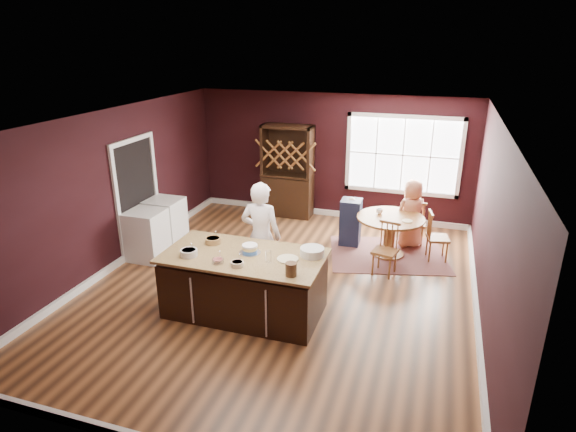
# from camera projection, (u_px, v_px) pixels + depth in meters

# --- Properties ---
(room_shell) EXTENTS (7.00, 7.00, 7.00)m
(room_shell) POSITION_uv_depth(u_px,v_px,m) (281.00, 208.00, 7.31)
(room_shell) COLOR brown
(room_shell) RESTS_ON ground
(window) EXTENTS (2.36, 0.10, 1.66)m
(window) POSITION_uv_depth(u_px,v_px,m) (403.00, 155.00, 9.93)
(window) COLOR white
(window) RESTS_ON room_shell
(doorway) EXTENTS (0.08, 1.26, 2.13)m
(doorway) POSITION_uv_depth(u_px,v_px,m) (138.00, 198.00, 8.81)
(doorway) COLOR white
(doorway) RESTS_ON room_shell
(kitchen_island) EXTENTS (2.27, 1.19, 0.92)m
(kitchen_island) POSITION_uv_depth(u_px,v_px,m) (245.00, 285.00, 6.93)
(kitchen_island) COLOR black
(kitchen_island) RESTS_ON ground
(dining_table) EXTENTS (1.21, 1.21, 0.75)m
(dining_table) POSITION_uv_depth(u_px,v_px,m) (390.00, 228.00, 8.73)
(dining_table) COLOR brown
(dining_table) RESTS_ON ground
(baker) EXTENTS (0.65, 0.43, 1.76)m
(baker) POSITION_uv_depth(u_px,v_px,m) (261.00, 236.00, 7.47)
(baker) COLOR white
(baker) RESTS_ON ground
(layer_cake) EXTENTS (0.31, 0.31, 0.12)m
(layer_cake) POSITION_uv_depth(u_px,v_px,m) (250.00, 249.00, 6.79)
(layer_cake) COLOR white
(layer_cake) RESTS_ON kitchen_island
(bowl_blue) EXTENTS (0.24, 0.24, 0.09)m
(bowl_blue) POSITION_uv_depth(u_px,v_px,m) (189.00, 253.00, 6.71)
(bowl_blue) COLOR silver
(bowl_blue) RESTS_ON kitchen_island
(bowl_yellow) EXTENTS (0.23, 0.23, 0.09)m
(bowl_yellow) POSITION_uv_depth(u_px,v_px,m) (213.00, 241.00, 7.12)
(bowl_yellow) COLOR #B08744
(bowl_yellow) RESTS_ON kitchen_island
(bowl_pink) EXTENTS (0.16, 0.16, 0.06)m
(bowl_pink) POSITION_uv_depth(u_px,v_px,m) (218.00, 261.00, 6.50)
(bowl_pink) COLOR white
(bowl_pink) RESTS_ON kitchen_island
(bowl_olive) EXTENTS (0.18, 0.18, 0.07)m
(bowl_olive) POSITION_uv_depth(u_px,v_px,m) (237.00, 264.00, 6.41)
(bowl_olive) COLOR beige
(bowl_olive) RESTS_ON kitchen_island
(drinking_glass) EXTENTS (0.08, 0.08, 0.17)m
(drinking_glass) POSITION_uv_depth(u_px,v_px,m) (268.00, 256.00, 6.52)
(drinking_glass) COLOR silver
(drinking_glass) RESTS_ON kitchen_island
(dinner_plate) EXTENTS (0.30, 0.30, 0.02)m
(dinner_plate) POSITION_uv_depth(u_px,v_px,m) (288.00, 259.00, 6.60)
(dinner_plate) COLOR white
(dinner_plate) RESTS_ON kitchen_island
(white_tub) EXTENTS (0.34, 0.34, 0.12)m
(white_tub) POSITION_uv_depth(u_px,v_px,m) (312.00, 252.00, 6.71)
(white_tub) COLOR white
(white_tub) RESTS_ON kitchen_island
(stoneware_crock) EXTENTS (0.15, 0.15, 0.18)m
(stoneware_crock) POSITION_uv_depth(u_px,v_px,m) (291.00, 269.00, 6.14)
(stoneware_crock) COLOR brown
(stoneware_crock) RESTS_ON kitchen_island
(toy_figurine) EXTENTS (0.05, 0.05, 0.09)m
(toy_figurine) POSITION_uv_depth(u_px,v_px,m) (288.00, 265.00, 6.34)
(toy_figurine) COLOR yellow
(toy_figurine) RESTS_ON kitchen_island
(rug) EXTENTS (2.41, 2.07, 0.01)m
(rug) POSITION_uv_depth(u_px,v_px,m) (388.00, 254.00, 8.91)
(rug) COLOR brown
(rug) RESTS_ON ground
(chair_east) EXTENTS (0.44, 0.45, 0.92)m
(chair_east) POSITION_uv_depth(u_px,v_px,m) (438.00, 236.00, 8.58)
(chair_east) COLOR brown
(chair_east) RESTS_ON ground
(chair_south) EXTENTS (0.45, 0.44, 0.92)m
(chair_south) POSITION_uv_depth(u_px,v_px,m) (385.00, 249.00, 8.04)
(chair_south) COLOR brown
(chair_south) RESTS_ON ground
(chair_north) EXTENTS (0.39, 0.37, 0.91)m
(chair_north) POSITION_uv_depth(u_px,v_px,m) (415.00, 221.00, 9.27)
(chair_north) COLOR #95532E
(chair_north) RESTS_ON ground
(seated_woman) EXTENTS (0.77, 0.69, 1.32)m
(seated_woman) POSITION_uv_depth(u_px,v_px,m) (411.00, 214.00, 9.06)
(seated_woman) COLOR #C87956
(seated_woman) RESTS_ON ground
(high_chair) EXTENTS (0.39, 0.39, 0.94)m
(high_chair) POSITION_uv_depth(u_px,v_px,m) (351.00, 221.00, 9.23)
(high_chair) COLOR black
(high_chair) RESTS_ON ground
(toddler) EXTENTS (0.18, 0.14, 0.26)m
(toddler) POSITION_uv_depth(u_px,v_px,m) (353.00, 204.00, 9.16)
(toddler) COLOR #8CA5BF
(toddler) RESTS_ON high_chair
(table_plate) EXTENTS (0.18, 0.18, 0.01)m
(table_plate) POSITION_uv_depth(u_px,v_px,m) (407.00, 221.00, 8.45)
(table_plate) COLOR beige
(table_plate) RESTS_ON dining_table
(table_cup) EXTENTS (0.13, 0.13, 0.09)m
(table_cup) POSITION_uv_depth(u_px,v_px,m) (379.00, 211.00, 8.80)
(table_cup) COLOR white
(table_cup) RESTS_ON dining_table
(hutch) EXTENTS (1.11, 0.46, 2.03)m
(hutch) POSITION_uv_depth(u_px,v_px,m) (288.00, 171.00, 10.57)
(hutch) COLOR black
(hutch) RESTS_ON ground
(washer) EXTENTS (0.62, 0.60, 0.90)m
(washer) POSITION_uv_depth(u_px,v_px,m) (147.00, 235.00, 8.63)
(washer) COLOR silver
(washer) RESTS_ON ground
(dryer) EXTENTS (0.63, 0.61, 0.92)m
(dryer) POSITION_uv_depth(u_px,v_px,m) (166.00, 222.00, 9.20)
(dryer) COLOR white
(dryer) RESTS_ON ground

